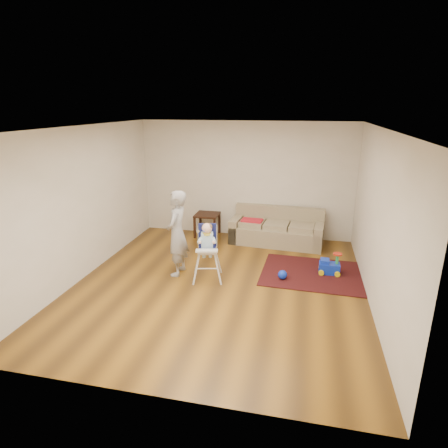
% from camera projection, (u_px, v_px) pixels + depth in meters
% --- Properties ---
extents(ground, '(5.50, 5.50, 0.00)m').
position_uv_depth(ground, '(219.00, 284.00, 6.63)').
color(ground, '#4C3111').
rests_on(ground, ground).
extents(room_envelope, '(5.04, 5.52, 2.72)m').
position_uv_depth(room_envelope, '(226.00, 174.00, 6.55)').
color(room_envelope, beige).
rests_on(room_envelope, ground).
extents(sofa, '(2.12, 1.01, 0.80)m').
position_uv_depth(sofa, '(277.00, 227.00, 8.48)').
color(sofa, gray).
rests_on(sofa, ground).
extents(side_table, '(0.55, 0.55, 0.55)m').
position_uv_depth(side_table, '(207.00, 225.00, 9.02)').
color(side_table, black).
rests_on(side_table, ground).
extents(area_rug, '(2.06, 1.58, 0.02)m').
position_uv_depth(area_rug, '(316.00, 274.00, 7.03)').
color(area_rug, black).
rests_on(area_rug, ground).
extents(ride_on_toy, '(0.38, 0.27, 0.41)m').
position_uv_depth(ride_on_toy, '(330.00, 263.00, 6.98)').
color(ride_on_toy, '#1234D3').
rests_on(ride_on_toy, area_rug).
extents(toy_ball, '(0.17, 0.17, 0.17)m').
position_uv_depth(toy_ball, '(282.00, 275.00, 6.78)').
color(toy_ball, '#1234D3').
rests_on(toy_ball, area_rug).
extents(high_chair, '(0.59, 0.59, 1.07)m').
position_uv_depth(high_chair, '(207.00, 252.00, 6.69)').
color(high_chair, silver).
rests_on(high_chair, ground).
extents(adult, '(0.38, 0.58, 1.59)m').
position_uv_depth(adult, '(177.00, 233.00, 6.82)').
color(adult, '#9B9B9E').
rests_on(adult, ground).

